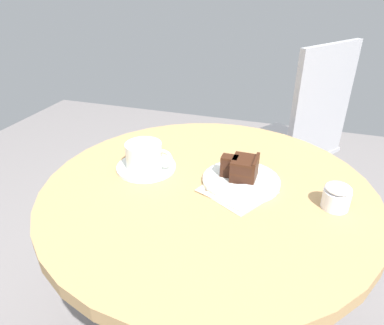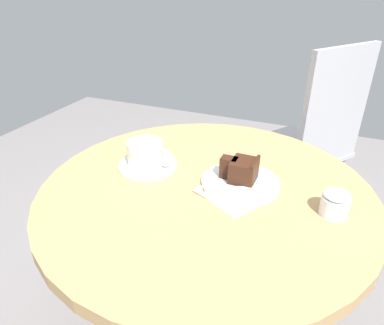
% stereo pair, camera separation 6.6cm
% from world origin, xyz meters
% --- Properties ---
extents(cafe_table, '(0.87, 0.87, 0.68)m').
position_xyz_m(cafe_table, '(0.00, 0.00, 0.58)').
color(cafe_table, '#A37F51').
rests_on(cafe_table, ground).
extents(saucer, '(0.17, 0.17, 0.01)m').
position_xyz_m(saucer, '(-0.19, 0.03, 0.69)').
color(saucer, silver).
rests_on(saucer, cafe_table).
extents(coffee_cup, '(0.14, 0.10, 0.07)m').
position_xyz_m(coffee_cup, '(-0.19, 0.03, 0.73)').
color(coffee_cup, silver).
rests_on(coffee_cup, saucer).
extents(teaspoon, '(0.10, 0.06, 0.00)m').
position_xyz_m(teaspoon, '(-0.19, 0.08, 0.69)').
color(teaspoon, silver).
rests_on(teaspoon, saucer).
extents(cake_plate, '(0.21, 0.21, 0.01)m').
position_xyz_m(cake_plate, '(0.08, 0.04, 0.69)').
color(cake_plate, silver).
rests_on(cake_plate, cafe_table).
extents(cake_slice, '(0.10, 0.07, 0.06)m').
position_xyz_m(cake_slice, '(0.08, 0.05, 0.72)').
color(cake_slice, '#381E14').
rests_on(cake_slice, cake_plate).
extents(fork, '(0.15, 0.07, 0.00)m').
position_xyz_m(fork, '(0.06, -0.01, 0.70)').
color(fork, silver).
rests_on(fork, cake_plate).
extents(napkin, '(0.21, 0.21, 0.00)m').
position_xyz_m(napkin, '(0.07, -0.00, 0.68)').
color(napkin, beige).
rests_on(napkin, cafe_table).
extents(cafe_chair, '(0.53, 0.53, 0.95)m').
position_xyz_m(cafe_chair, '(0.22, 0.73, 0.56)').
color(cafe_chair, '#9E9EA3').
rests_on(cafe_chair, ground).
extents(sugar_pot, '(0.06, 0.06, 0.06)m').
position_xyz_m(sugar_pot, '(0.31, 0.00, 0.71)').
color(sugar_pot, white).
rests_on(sugar_pot, cafe_table).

